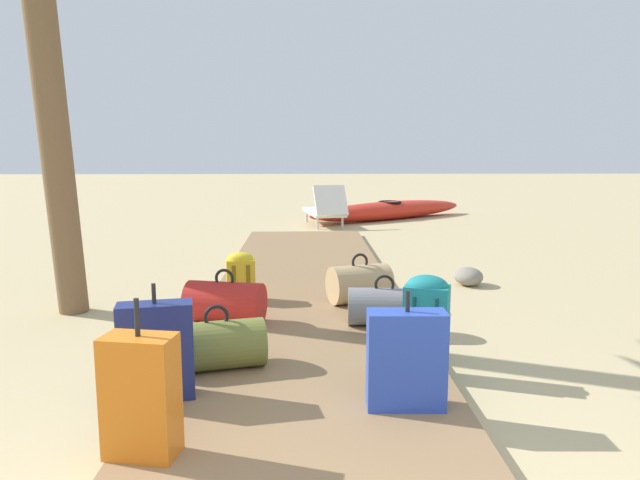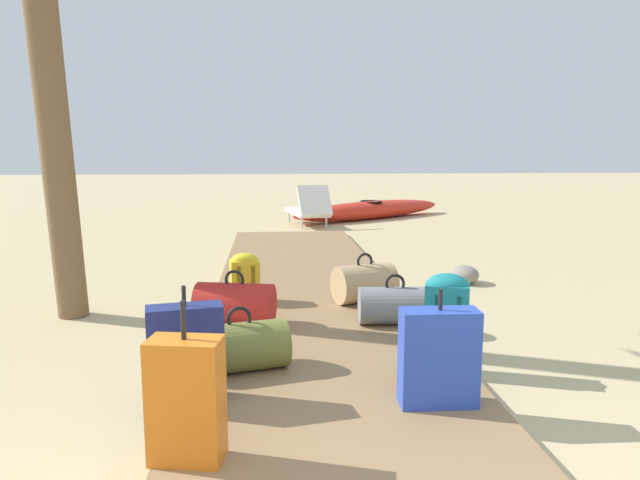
{
  "view_description": "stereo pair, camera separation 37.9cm",
  "coord_description": "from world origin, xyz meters",
  "px_view_note": "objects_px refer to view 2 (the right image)",
  "views": [
    {
      "loc": [
        0.01,
        -1.28,
        1.51
      ],
      "look_at": [
        0.16,
        4.84,
        0.55
      ],
      "focal_mm": 32.99,
      "sensor_mm": 36.0,
      "label": 1
    },
    {
      "loc": [
        -0.37,
        -1.26,
        1.51
      ],
      "look_at": [
        0.16,
        4.84,
        0.55
      ],
      "focal_mm": 32.99,
      "sensor_mm": 36.0,
      "label": 2
    }
  ],
  "objects_px": {
    "backpack_teal": "(447,316)",
    "suitcase_blue": "(439,357)",
    "duffel_bag_red": "(235,304)",
    "kayak": "(371,210)",
    "suitcase_navy": "(186,354)",
    "duffel_bag_grey": "(395,305)",
    "suitcase_orange": "(186,400)",
    "duffel_bag_tan": "(365,283)",
    "backpack_yellow": "(245,276)",
    "duffel_bag_olive": "(240,347)",
    "lounge_chair": "(309,209)"
  },
  "relations": [
    {
      "from": "backpack_teal",
      "to": "suitcase_blue",
      "type": "distance_m",
      "value": 0.7
    },
    {
      "from": "backpack_yellow",
      "to": "duffel_bag_red",
      "type": "bearing_deg",
      "value": -94.32
    },
    {
      "from": "duffel_bag_red",
      "to": "suitcase_blue",
      "type": "distance_m",
      "value": 2.04
    },
    {
      "from": "suitcase_navy",
      "to": "suitcase_blue",
      "type": "height_order",
      "value": "suitcase_navy"
    },
    {
      "from": "duffel_bag_red",
      "to": "backpack_teal",
      "type": "xyz_separation_m",
      "value": [
        1.46,
        -0.99,
        0.15
      ]
    },
    {
      "from": "backpack_teal",
      "to": "suitcase_orange",
      "type": "bearing_deg",
      "value": -143.99
    },
    {
      "from": "backpack_yellow",
      "to": "suitcase_navy",
      "type": "xyz_separation_m",
      "value": [
        -0.24,
        -2.18,
        0.04
      ]
    },
    {
      "from": "duffel_bag_olive",
      "to": "duffel_bag_tan",
      "type": "bearing_deg",
      "value": 56.58
    },
    {
      "from": "backpack_yellow",
      "to": "suitcase_blue",
      "type": "distance_m",
      "value": 2.62
    },
    {
      "from": "duffel_bag_grey",
      "to": "duffel_bag_olive",
      "type": "relative_size",
      "value": 0.89
    },
    {
      "from": "duffel_bag_grey",
      "to": "suitcase_orange",
      "type": "bearing_deg",
      "value": -124.77
    },
    {
      "from": "duffel_bag_red",
      "to": "suitcase_navy",
      "type": "bearing_deg",
      "value": -97.29
    },
    {
      "from": "suitcase_orange",
      "to": "lounge_chair",
      "type": "height_order",
      "value": "suitcase_orange"
    },
    {
      "from": "suitcase_blue",
      "to": "duffel_bag_red",
      "type": "bearing_deg",
      "value": 126.71
    },
    {
      "from": "suitcase_navy",
      "to": "suitcase_blue",
      "type": "xyz_separation_m",
      "value": [
        1.41,
        -0.16,
        -0.01
      ]
    },
    {
      "from": "duffel_bag_grey",
      "to": "duffel_bag_red",
      "type": "relative_size",
      "value": 0.87
    },
    {
      "from": "backpack_yellow",
      "to": "suitcase_blue",
      "type": "xyz_separation_m",
      "value": [
        1.17,
        -2.34,
        0.03
      ]
    },
    {
      "from": "backpack_yellow",
      "to": "duffel_bag_tan",
      "type": "height_order",
      "value": "duffel_bag_tan"
    },
    {
      "from": "duffel_bag_red",
      "to": "kayak",
      "type": "xyz_separation_m",
      "value": [
        2.47,
        7.74,
        -0.06
      ]
    },
    {
      "from": "duffel_bag_red",
      "to": "duffel_bag_olive",
      "type": "distance_m",
      "value": 1.03
    },
    {
      "from": "backpack_yellow",
      "to": "suitcase_orange",
      "type": "relative_size",
      "value": 0.61
    },
    {
      "from": "backpack_teal",
      "to": "lounge_chair",
      "type": "relative_size",
      "value": 0.38
    },
    {
      "from": "suitcase_orange",
      "to": "duffel_bag_olive",
      "type": "height_order",
      "value": "suitcase_orange"
    },
    {
      "from": "duffel_bag_tan",
      "to": "backpack_teal",
      "type": "bearing_deg",
      "value": -79.53
    },
    {
      "from": "duffel_bag_grey",
      "to": "suitcase_navy",
      "type": "bearing_deg",
      "value": -137.24
    },
    {
      "from": "suitcase_navy",
      "to": "kayak",
      "type": "height_order",
      "value": "suitcase_navy"
    },
    {
      "from": "kayak",
      "to": "duffel_bag_olive",
      "type": "bearing_deg",
      "value": -105.17
    },
    {
      "from": "backpack_teal",
      "to": "suitcase_blue",
      "type": "relative_size",
      "value": 0.91
    },
    {
      "from": "duffel_bag_tan",
      "to": "lounge_chair",
      "type": "relative_size",
      "value": 0.4
    },
    {
      "from": "duffel_bag_grey",
      "to": "duffel_bag_tan",
      "type": "height_order",
      "value": "duffel_bag_tan"
    },
    {
      "from": "kayak",
      "to": "duffel_bag_red",
      "type": "bearing_deg",
      "value": -107.66
    },
    {
      "from": "kayak",
      "to": "duffel_bag_tan",
      "type": "bearing_deg",
      "value": -100.3
    },
    {
      "from": "duffel_bag_red",
      "to": "duffel_bag_tan",
      "type": "xyz_separation_m",
      "value": [
        1.17,
        0.61,
        0.01
      ]
    },
    {
      "from": "suitcase_orange",
      "to": "duffel_bag_tan",
      "type": "distance_m",
      "value": 3.02
    },
    {
      "from": "backpack_teal",
      "to": "duffel_bag_olive",
      "type": "bearing_deg",
      "value": -178.13
    },
    {
      "from": "duffel_bag_olive",
      "to": "suitcase_navy",
      "type": "bearing_deg",
      "value": -121.54
    },
    {
      "from": "duffel_bag_grey",
      "to": "duffel_bag_olive",
      "type": "xyz_separation_m",
      "value": [
        -1.22,
        -0.93,
        0.01
      ]
    },
    {
      "from": "kayak",
      "to": "suitcase_navy",
      "type": "bearing_deg",
      "value": -106.06
    },
    {
      "from": "lounge_chair",
      "to": "duffel_bag_olive",
      "type": "bearing_deg",
      "value": -97.17
    },
    {
      "from": "suitcase_navy",
      "to": "duffel_bag_tan",
      "type": "bearing_deg",
      "value": 56.98
    },
    {
      "from": "duffel_bag_red",
      "to": "duffel_bag_olive",
      "type": "height_order",
      "value": "duffel_bag_red"
    },
    {
      "from": "duffel_bag_red",
      "to": "lounge_chair",
      "type": "distance_m",
      "value": 6.76
    },
    {
      "from": "suitcase_navy",
      "to": "suitcase_orange",
      "type": "distance_m",
      "value": 0.65
    },
    {
      "from": "duffel_bag_grey",
      "to": "duffel_bag_tan",
      "type": "relative_size",
      "value": 0.95
    },
    {
      "from": "duffel_bag_olive",
      "to": "duffel_bag_red",
      "type": "bearing_deg",
      "value": 94.82
    },
    {
      "from": "duffel_bag_red",
      "to": "kayak",
      "type": "bearing_deg",
      "value": 72.34
    },
    {
      "from": "suitcase_orange",
      "to": "backpack_teal",
      "type": "height_order",
      "value": "suitcase_orange"
    },
    {
      "from": "duffel_bag_grey",
      "to": "duffel_bag_red",
      "type": "bearing_deg",
      "value": 175.57
    },
    {
      "from": "duffel_bag_red",
      "to": "suitcase_navy",
      "type": "relative_size",
      "value": 1.02
    },
    {
      "from": "duffel_bag_tan",
      "to": "duffel_bag_grey",
      "type": "bearing_deg",
      "value": -79.32
    }
  ]
}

